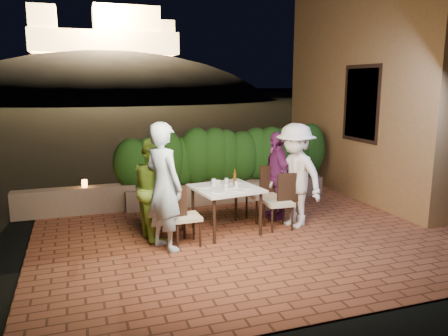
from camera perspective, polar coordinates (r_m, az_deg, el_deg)
name	(u,v)px	position (r m, az deg, el deg)	size (l,w,h in m)	color
ground	(263,239)	(7.04, 5.10, -9.18)	(400.00, 400.00, 0.00)	black
terrace_floor	(251,232)	(7.49, 3.53, -8.34)	(7.00, 6.00, 0.15)	brown
building_wall	(380,79)	(10.21, 19.70, 10.91)	(1.60, 5.00, 5.00)	#9F703E
window_pane	(362,104)	(9.35, 17.63, 8.02)	(0.08, 1.00, 1.40)	black
window_frame	(362,104)	(9.34, 17.58, 8.02)	(0.06, 1.15, 1.55)	black
planter	(227,191)	(9.09, 0.41, -3.02)	(4.20, 0.55, 0.40)	#77604B
hedge	(227,155)	(8.94, 0.42, 1.65)	(4.00, 0.70, 1.10)	#17390F
parapet	(75,201)	(8.61, -18.86, -4.10)	(2.20, 0.30, 0.50)	#77604B
hill	(110,128)	(66.51, -14.72, 5.11)	(52.00, 40.00, 22.00)	black
fortress	(104,25)	(66.69, -15.36, 17.60)	(26.00, 8.00, 8.00)	#FFCC7A
dining_table	(226,210)	(7.16, 0.26, -5.45)	(1.00, 1.00, 0.75)	white
plate_nw	(218,192)	(6.75, -0.76, -3.12)	(0.24, 0.24, 0.01)	white
plate_sw	(204,187)	(7.09, -2.67, -2.45)	(0.22, 0.22, 0.01)	white
plate_ne	(245,188)	(7.01, 2.72, -2.60)	(0.20, 0.20, 0.01)	white
plate_se	(235,182)	(7.40, 1.38, -1.87)	(0.23, 0.23, 0.01)	white
plate_centre	(229,187)	(7.05, 0.69, -2.52)	(0.23, 0.23, 0.01)	white
plate_front	(240,191)	(6.82, 2.10, -2.98)	(0.19, 0.19, 0.01)	white
glass_nw	(226,187)	(6.87, 0.26, -2.44)	(0.06, 0.06, 0.11)	silver
glass_sw	(214,182)	(7.15, -1.34, -1.88)	(0.07, 0.07, 0.12)	silver
glass_ne	(237,184)	(7.02, 1.65, -2.16)	(0.06, 0.06, 0.11)	silver
glass_se	(227,181)	(7.25, 0.34, -1.75)	(0.06, 0.06, 0.11)	silver
beer_bottle	(235,177)	(7.16, 1.41, -1.21)	(0.05, 0.05, 0.28)	#4C300C
bowl	(216,182)	(7.31, -1.01, -1.89)	(0.19, 0.19, 0.05)	white
chair_left_front	(186,216)	(6.59, -5.04, -6.22)	(0.42, 0.42, 0.91)	black
chair_left_back	(170,204)	(7.00, -7.01, -4.65)	(0.49, 0.49, 1.05)	black
chair_right_front	(278,201)	(7.35, 7.12, -4.35)	(0.43, 0.43, 0.94)	black
chair_right_back	(261,193)	(7.77, 4.84, -3.31)	(0.45, 0.45, 0.98)	black
diner_blue	(164,187)	(6.35, -7.87, -2.44)	(0.68, 0.45, 1.88)	silver
diner_green	(154,189)	(6.89, -9.11, -2.68)	(0.77, 0.60, 1.58)	#A2D944
diner_white	(295,176)	(7.42, 9.26, -1.00)	(1.14, 0.65, 1.76)	white
diner_purple	(276,175)	(7.85, 6.85, -0.98)	(0.92, 0.38, 1.57)	#6D2467
parapet_lamp	(85,184)	(8.53, -17.76, -1.94)	(0.10, 0.10, 0.14)	orange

